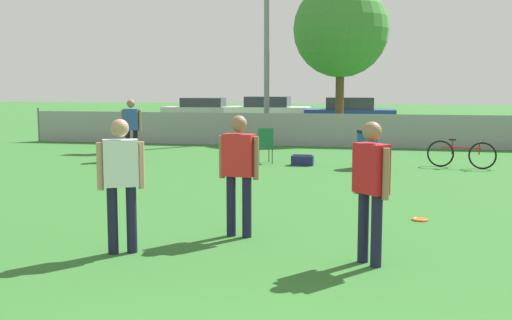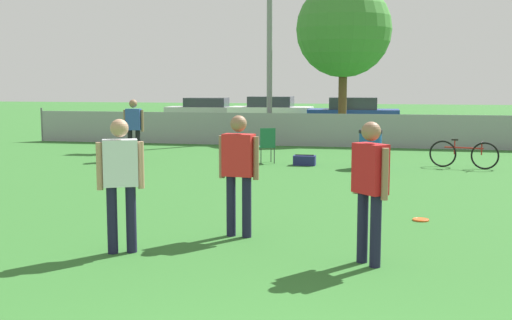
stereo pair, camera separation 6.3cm
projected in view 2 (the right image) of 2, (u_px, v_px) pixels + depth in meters
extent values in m
cube|color=gray|center=(368.00, 131.00, 21.01)|extent=(23.42, 0.03, 1.10)
cylinder|color=slate|center=(42.00, 124.00, 23.33)|extent=(0.07, 0.07, 1.21)
cylinder|color=gray|center=(270.00, 29.00, 23.21)|extent=(0.20, 0.20, 8.07)
cylinder|color=brown|center=(342.00, 102.00, 24.53)|extent=(0.32, 0.32, 2.76)
sphere|color=#3D7F33|center=(344.00, 29.00, 24.20)|extent=(3.61, 3.61, 3.61)
cylinder|color=#191933|center=(363.00, 227.00, 7.64)|extent=(0.13, 0.13, 0.85)
cylinder|color=#191933|center=(376.00, 231.00, 7.44)|extent=(0.13, 0.13, 0.85)
cube|color=red|center=(370.00, 169.00, 7.45)|extent=(0.45, 0.46, 0.58)
sphere|color=#8C664C|center=(371.00, 131.00, 7.40)|extent=(0.23, 0.23, 0.23)
cylinder|color=#8C664C|center=(356.00, 169.00, 7.67)|extent=(0.08, 0.08, 0.59)
cylinder|color=#8C664C|center=(385.00, 174.00, 7.24)|extent=(0.08, 0.08, 0.59)
cylinder|color=#191933|center=(112.00, 220.00, 8.04)|extent=(0.13, 0.13, 0.85)
cylinder|color=#191933|center=(131.00, 219.00, 8.09)|extent=(0.13, 0.13, 0.85)
cube|color=silver|center=(120.00, 163.00, 7.98)|extent=(0.48, 0.38, 0.58)
sphere|color=tan|center=(119.00, 128.00, 7.92)|extent=(0.23, 0.23, 0.23)
cylinder|color=tan|center=(99.00, 166.00, 7.93)|extent=(0.08, 0.08, 0.59)
cylinder|color=tan|center=(141.00, 165.00, 8.04)|extent=(0.08, 0.08, 0.59)
cylinder|color=#191933|center=(231.00, 206.00, 8.96)|extent=(0.13, 0.13, 0.85)
cylinder|color=#191933|center=(247.00, 207.00, 8.88)|extent=(0.13, 0.13, 0.85)
cube|color=red|center=(239.00, 155.00, 8.83)|extent=(0.45, 0.28, 0.58)
sphere|color=#8C664C|center=(239.00, 124.00, 8.78)|extent=(0.23, 0.23, 0.23)
cylinder|color=#8C664C|center=(222.00, 157.00, 8.92)|extent=(0.08, 0.08, 0.59)
cylinder|color=#8C664C|center=(256.00, 158.00, 8.75)|extent=(0.08, 0.08, 0.59)
cylinder|color=black|center=(138.00, 145.00, 17.69)|extent=(0.13, 0.13, 0.83)
cylinder|color=black|center=(130.00, 145.00, 17.71)|extent=(0.13, 0.13, 0.83)
cube|color=#2D4C9E|center=(134.00, 119.00, 17.61)|extent=(0.43, 0.26, 0.58)
sphere|color=#8C664C|center=(133.00, 104.00, 17.56)|extent=(0.23, 0.23, 0.23)
cylinder|color=#8C664C|center=(142.00, 121.00, 17.60)|extent=(0.08, 0.08, 0.59)
cylinder|color=#8C664C|center=(125.00, 121.00, 17.64)|extent=(0.08, 0.08, 0.59)
cylinder|color=#E5591E|center=(421.00, 220.00, 9.99)|extent=(0.25, 0.25, 0.03)
torus|color=#E5591E|center=(421.00, 220.00, 9.99)|extent=(0.25, 0.25, 0.03)
cylinder|color=#333338|center=(271.00, 154.00, 17.26)|extent=(0.02, 0.02, 0.42)
cylinder|color=#333338|center=(258.00, 155.00, 17.18)|extent=(0.02, 0.02, 0.42)
cylinder|color=#333338|center=(274.00, 156.00, 16.91)|extent=(0.02, 0.02, 0.42)
cylinder|color=#333338|center=(261.00, 156.00, 16.83)|extent=(0.02, 0.02, 0.42)
cube|color=#1E663F|center=(266.00, 147.00, 17.02)|extent=(0.54, 0.54, 0.03)
cube|color=#1E663F|center=(268.00, 138.00, 16.80)|extent=(0.38, 0.19, 0.49)
torus|color=black|center=(443.00, 154.00, 16.23)|extent=(0.66, 0.22, 0.68)
torus|color=black|center=(485.00, 156.00, 15.77)|extent=(0.66, 0.22, 0.68)
cylinder|color=#A51E19|center=(464.00, 148.00, 15.98)|extent=(0.91, 0.29, 0.04)
cylinder|color=#A51E19|center=(455.00, 147.00, 16.08)|extent=(0.03, 0.03, 0.35)
cylinder|color=#A51E19|center=(482.00, 149.00, 15.78)|extent=(0.03, 0.03, 0.32)
cube|color=black|center=(455.00, 140.00, 16.05)|extent=(0.17, 0.10, 0.04)
cylinder|color=black|center=(482.00, 142.00, 15.76)|extent=(0.14, 0.43, 0.03)
cylinder|color=#194C99|center=(370.00, 150.00, 16.10)|extent=(0.56, 0.56, 0.87)
cylinder|color=black|center=(371.00, 132.00, 16.04)|extent=(0.59, 0.59, 0.08)
cube|color=navy|center=(304.00, 160.00, 16.58)|extent=(0.56, 0.31, 0.25)
cube|color=black|center=(305.00, 155.00, 16.57)|extent=(0.48, 0.04, 0.02)
cylinder|color=black|center=(233.00, 116.00, 34.55)|extent=(0.62, 0.21, 0.62)
cylinder|color=black|center=(228.00, 118.00, 33.11)|extent=(0.62, 0.21, 0.62)
cylinder|color=black|center=(186.00, 116.00, 34.93)|extent=(0.62, 0.21, 0.62)
cylinder|color=black|center=(179.00, 117.00, 33.50)|extent=(0.62, 0.21, 0.62)
cube|color=#B7B7BC|center=(207.00, 113.00, 34.00)|extent=(4.29, 1.90, 0.64)
cube|color=#2D333D|center=(207.00, 102.00, 33.93)|extent=(2.26, 1.59, 0.48)
cylinder|color=black|center=(298.00, 117.00, 32.74)|extent=(0.68, 0.19, 0.67)
cylinder|color=black|center=(294.00, 119.00, 31.16)|extent=(0.68, 0.19, 0.67)
cylinder|color=black|center=(249.00, 117.00, 33.21)|extent=(0.68, 0.19, 0.67)
cylinder|color=black|center=(243.00, 119.00, 31.63)|extent=(0.68, 0.19, 0.67)
cube|color=white|center=(271.00, 114.00, 32.16)|extent=(4.14, 1.90, 0.69)
cube|color=#2D333D|center=(271.00, 102.00, 32.09)|extent=(2.16, 1.65, 0.52)
cylinder|color=black|center=(381.00, 122.00, 29.83)|extent=(0.62, 0.19, 0.61)
cylinder|color=black|center=(382.00, 124.00, 28.35)|extent=(0.62, 0.19, 0.61)
cylinder|color=black|center=(327.00, 121.00, 30.28)|extent=(0.62, 0.19, 0.61)
cylinder|color=black|center=(324.00, 123.00, 28.80)|extent=(0.62, 0.19, 0.61)
cube|color=navy|center=(353.00, 117.00, 29.29)|extent=(4.12, 1.83, 0.72)
cube|color=#2D333D|center=(353.00, 103.00, 29.21)|extent=(2.16, 1.58, 0.54)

